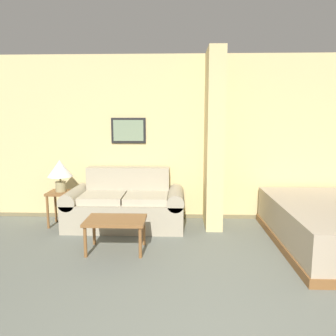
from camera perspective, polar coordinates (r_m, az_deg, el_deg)
wall_back at (r=5.31m, az=8.15°, el=5.05°), size 7.14×0.16×2.60m
wall_partition_pillar at (r=4.91m, az=7.97°, el=4.82°), size 0.24×0.67×2.60m
couch at (r=5.03m, az=-7.37°, el=-6.53°), size 1.76×0.84×0.86m
coffee_table at (r=4.10m, az=-9.11°, el=-9.43°), size 0.73×0.48×0.41m
side_table at (r=5.23m, az=-18.09°, el=-5.05°), size 0.37×0.37×0.53m
table_lamp at (r=5.15m, az=-18.31°, el=-0.35°), size 0.37×0.37×0.48m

